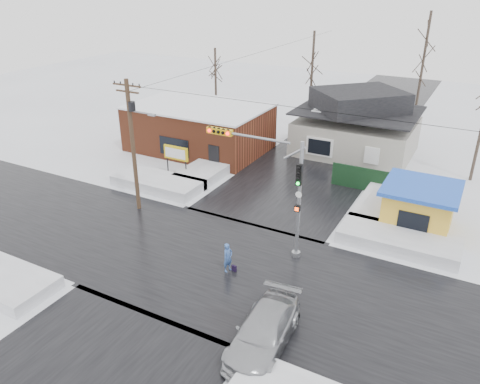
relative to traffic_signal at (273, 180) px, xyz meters
The scene contains 20 objects.
ground 5.94m from the traffic_signal, 129.36° to the right, with size 120.00×120.00×0.00m, color white.
road_ns 5.94m from the traffic_signal, 129.36° to the right, with size 10.00×120.00×0.02m, color black.
road_ew 5.94m from the traffic_signal, 129.36° to the right, with size 120.00×10.00×0.02m, color black.
snowbank_nw 12.81m from the traffic_signal, 160.57° to the left, with size 7.00×3.00×0.80m, color white.
snowbank_ne 8.75m from the traffic_signal, 31.56° to the left, with size 7.00×3.00×0.80m, color white.
snowbank_nside_w 13.70m from the traffic_signal, 136.24° to the left, with size 3.00×8.00×0.80m, color white.
snowbank_nside_e 10.94m from the traffic_signal, 63.18° to the left, with size 3.00×8.00×0.80m, color white.
traffic_signal is the anchor object (origin of this frame).
utility_pole 10.39m from the traffic_signal, behind, with size 3.15×0.44×9.00m.
brick_building 18.87m from the traffic_signal, 135.87° to the left, with size 12.20×8.20×4.12m.
marquee_sign 13.42m from the traffic_signal, 150.28° to the left, with size 2.20×0.21×2.55m.
house 19.13m from the traffic_signal, 91.29° to the left, with size 10.40×8.40×5.76m.
kiosk 10.43m from the traffic_signal, 44.84° to the left, with size 4.60×4.60×2.88m.
fence 12.31m from the traffic_signal, 69.77° to the left, with size 8.00×0.12×1.80m, color black.
tree_far_left 24.16m from the traffic_signal, 105.60° to the left, with size 3.00×3.00×10.00m.
tree_far_mid 25.78m from the traffic_signal, 81.89° to the left, with size 3.00×3.00×12.00m.
tree_far_west 26.75m from the traffic_signal, 128.00° to the left, with size 3.00×3.00×8.00m.
pedestrian 4.98m from the traffic_signal, 110.43° to the right, with size 0.62×0.40×1.69m, color #3A5EA3.
car 8.81m from the traffic_signal, 67.49° to the right, with size 2.17×5.35×1.55m, color #A3A5AA.
shopping_bag 5.37m from the traffic_signal, 105.53° to the right, with size 0.28×0.12×0.35m, color black.
Camera 1 is at (12.12, -18.83, 14.84)m, focal length 35.00 mm.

